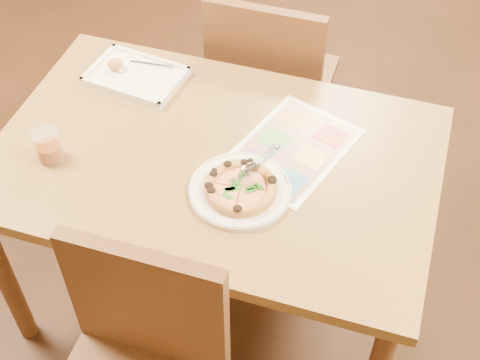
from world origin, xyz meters
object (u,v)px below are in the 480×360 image
(chair_far, at_px, (269,73))
(dining_table, at_px, (215,175))
(chair_near, at_px, (137,360))
(glass_tumbler, at_px, (49,148))
(plate, at_px, (240,190))
(pizza_cutter, at_px, (258,164))
(menu, at_px, (292,148))
(pizza, at_px, (241,188))
(appetizer_tray, at_px, (134,76))

(chair_far, bearing_deg, dining_table, 90.00)
(dining_table, distance_m, chair_near, 0.61)
(glass_tumbler, bearing_deg, dining_table, 19.32)
(plate, bearing_deg, pizza_cutter, 53.52)
(pizza_cutter, bearing_deg, menu, 13.58)
(plate, bearing_deg, menu, 65.66)
(chair_far, bearing_deg, pizza_cutter, 102.81)
(dining_table, relative_size, chair_far, 2.77)
(pizza, bearing_deg, menu, 67.19)
(pizza_cutter, xyz_separation_m, glass_tumbler, (-0.60, -0.09, -0.03))
(chair_near, distance_m, glass_tumbler, 0.66)
(plate, distance_m, glass_tumbler, 0.57)
(chair_near, xyz_separation_m, pizza, (0.12, 0.48, 0.18))
(chair_near, bearing_deg, chair_far, 90.00)
(plate, relative_size, menu, 0.73)
(chair_near, height_order, glass_tumbler, chair_near)
(menu, bearing_deg, pizza, -112.81)
(appetizer_tray, distance_m, glass_tumbler, 0.42)
(plate, relative_size, pizza, 1.40)
(plate, height_order, menu, plate)
(dining_table, distance_m, menu, 0.25)
(pizza, relative_size, menu, 0.52)
(glass_tumbler, bearing_deg, chair_far, 59.47)
(appetizer_tray, bearing_deg, glass_tumbler, -101.53)
(dining_table, relative_size, appetizer_tray, 4.02)
(menu, bearing_deg, pizza_cutter, -110.12)
(dining_table, height_order, chair_far, chair_far)
(dining_table, bearing_deg, appetizer_tray, 145.34)
(pizza_cutter, bearing_deg, appetizer_tray, 92.00)
(plate, height_order, pizza_cutter, pizza_cutter)
(chair_near, height_order, menu, chair_near)
(chair_near, relative_size, menu, 1.20)
(pizza, xyz_separation_m, menu, (0.09, 0.22, -0.02))
(dining_table, height_order, appetizer_tray, appetizer_tray)
(dining_table, relative_size, chair_near, 2.77)
(pizza, distance_m, pizza_cutter, 0.08)
(pizza_cutter, distance_m, menu, 0.19)
(chair_near, bearing_deg, appetizer_tray, 113.10)
(plate, distance_m, pizza_cutter, 0.09)
(plate, bearing_deg, chair_far, 99.23)
(chair_far, xyz_separation_m, appetizer_tray, (-0.36, -0.35, 0.16))
(dining_table, height_order, menu, menu)
(chair_near, height_order, pizza_cutter, chair_near)
(dining_table, xyz_separation_m, glass_tumbler, (-0.45, -0.16, 0.13))
(chair_near, distance_m, chair_far, 1.20)
(pizza_cutter, relative_size, appetizer_tray, 0.37)
(menu, bearing_deg, chair_far, 112.53)
(chair_far, distance_m, pizza, 0.76)
(pizza_cutter, bearing_deg, pizza, -176.42)
(pizza, distance_m, glass_tumbler, 0.57)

